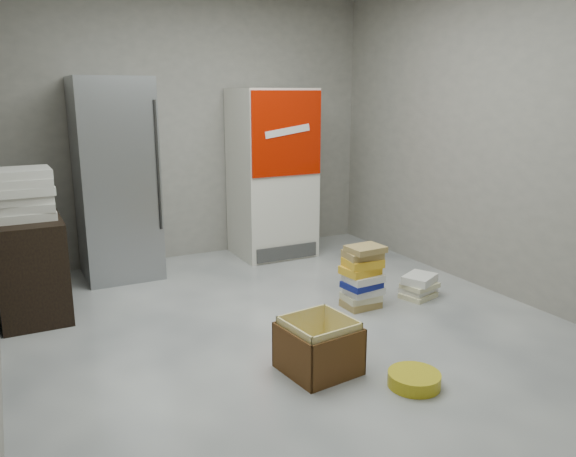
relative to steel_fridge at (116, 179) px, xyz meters
The scene contains 10 objects.
ground 2.50m from the steel_fridge, 67.10° to the right, with size 5.00×5.00×0.00m, color silver.
room_shell 2.46m from the steel_fridge, 67.10° to the right, with size 4.04×5.04×2.82m.
steel_fridge is the anchor object (origin of this frame).
coke_cooler 1.65m from the steel_fridge, ahead, with size 0.80×0.73×1.80m.
wood_shelf 1.23m from the steel_fridge, 138.69° to the right, with size 0.50×0.80×0.80m, color black.
supply_box_stack 1.10m from the steel_fridge, 138.19° to the right, with size 0.44×0.44×0.39m.
phonebook_stack_main 2.52m from the steel_fridge, 48.39° to the right, with size 0.33×0.29×0.54m.
phonebook_stack_side 2.99m from the steel_fridge, 39.91° to the right, with size 0.37×0.34×0.20m.
cardboard_box 2.82m from the steel_fridge, 74.23° to the right, with size 0.48×0.48×0.35m.
bucket_lid 3.38m from the steel_fridge, 69.18° to the right, with size 0.32×0.32×0.09m, color gold.
Camera 1 is at (-1.86, -3.34, 1.76)m, focal length 35.00 mm.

